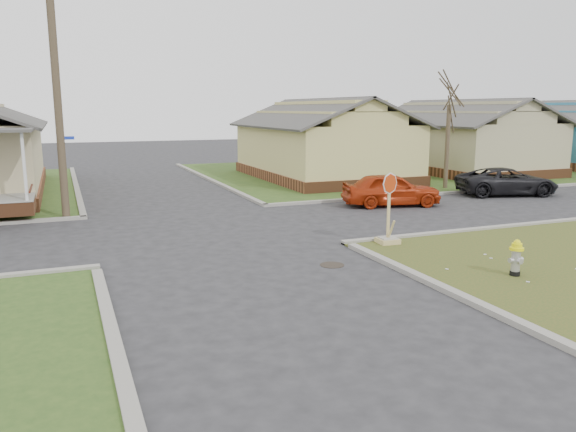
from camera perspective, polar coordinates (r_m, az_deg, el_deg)
name	(u,v)px	position (r m, az deg, el deg)	size (l,w,h in m)	color
ground	(247,269)	(14.53, -4.22, -5.39)	(120.00, 120.00, 0.00)	#262528
verge_far_right	(469,168)	(41.03, 17.92, 4.70)	(37.00, 19.00, 0.05)	#2C491A
curbs	(201,230)	(19.21, -8.81, -1.46)	(80.00, 40.00, 0.12)	gray
manhole	(332,265)	(14.88, 4.50, -4.98)	(0.64, 0.64, 0.01)	black
side_house_yellow	(323,141)	(33.07, 3.53, 7.60)	(7.60, 11.60, 4.70)	brown
side_house_tan	(462,138)	(38.45, 17.23, 7.60)	(7.60, 11.60, 4.70)	brown
side_house_teal	(575,135)	(45.42, 27.15, 7.32)	(7.60, 11.60, 4.70)	brown
utility_pole	(57,91)	(22.20, -22.43, 11.62)	(1.80, 0.28, 9.00)	#463928
tree_mid_right	(447,147)	(29.80, 15.87, 6.78)	(0.22, 0.22, 4.20)	#463928
fire_hydrant	(516,256)	(14.73, 22.16, -3.76)	(0.34, 0.34, 0.90)	black
stop_sign	(388,228)	(17.18, 10.13, -1.22)	(0.61, 0.60, 2.15)	tan
red_sedan	(391,189)	(24.11, 10.43, 2.68)	(1.65, 4.11, 1.40)	#A4290B
dark_pickup	(507,181)	(28.70, 21.36, 3.29)	(2.14, 4.65, 1.29)	black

